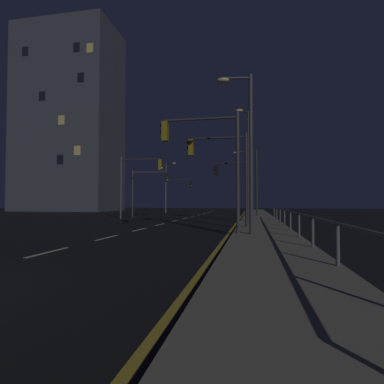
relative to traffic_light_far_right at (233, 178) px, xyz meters
name	(u,v)px	position (x,y,z in m)	size (l,w,h in m)	color
ground_plane	(162,224)	(-4.65, -5.27, -3.62)	(112.00, 112.00, 0.00)	black
sidewalk_right	(261,224)	(2.19, -5.27, -3.55)	(2.94, 77.00, 0.14)	gray
lane_markings_center	(174,221)	(-4.65, -1.77, -3.61)	(0.14, 50.00, 0.01)	silver
lane_edge_line	(238,221)	(0.47, -0.27, -3.61)	(0.14, 53.00, 0.01)	gold
traffic_light_far_right	(233,178)	(0.00, 0.00, 0.00)	(3.00, 0.64, 4.99)	#4C4C51
traffic_light_overhead_east	(138,175)	(-8.59, 0.33, 0.41)	(3.98, 0.64, 5.73)	#4C4C51
traffic_light_far_left	(220,161)	(-0.19, -8.41, 0.35)	(3.58, 0.34, 5.46)	#2D3033
traffic_light_near_right	(178,189)	(-8.54, 15.27, -0.19)	(3.90, 0.34, 4.85)	#4C4C51
traffic_light_mid_left	(204,149)	(-0.60, -12.06, 0.48)	(3.82, 0.34, 5.64)	#38383D
traffic_light_far_center	(149,184)	(-8.67, 3.41, -0.20)	(3.74, 0.60, 4.84)	#38383D
street_lamp_median	(252,175)	(1.67, 6.75, 0.78)	(2.56, 0.41, 6.95)	#2D3033
street_lamp_mid_block	(246,138)	(1.36, -12.38, 0.84)	(1.60, 0.44, 7.23)	#38383D
street_lamp_across_street	(247,156)	(1.29, -3.18, 1.39)	(1.01, 1.34, 8.28)	#4C4C51
street_lamp_far_end	(167,182)	(-10.71, 17.81, 0.85)	(1.84, 1.28, 7.42)	#4C4C51
barrier_fence	(294,217)	(3.51, -11.66, -2.74)	(0.09, 26.30, 0.98)	#59595E
building_distant	(69,120)	(-29.95, 22.50, 12.38)	(16.60, 10.11, 31.99)	#3D424C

